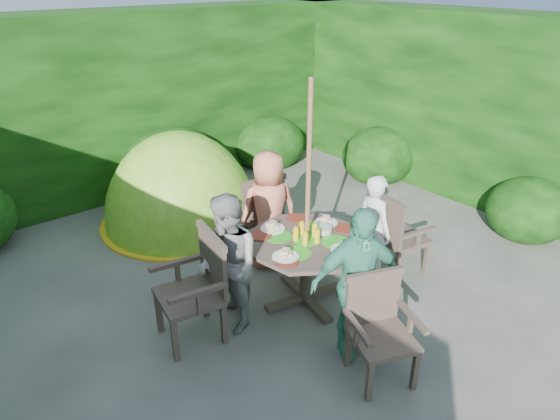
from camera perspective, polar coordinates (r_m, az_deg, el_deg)
ground at (r=4.89m, az=1.09°, el=-11.89°), size 60.00×60.00×0.00m
hedge_enclosure at (r=5.25m, az=-8.28°, el=6.22°), size 9.00×9.00×2.50m
patio_table at (r=4.77m, az=3.09°, el=-4.51°), size 1.40×1.40×0.83m
parasol_pole at (r=4.53m, az=3.20°, el=1.13°), size 0.05×0.05×2.20m
garden_chair_right at (r=5.41m, az=13.13°, el=-2.66°), size 0.56×0.61×0.88m
garden_chair_left at (r=4.43m, az=-9.41°, el=-8.60°), size 0.60×0.65×0.96m
garden_chair_back at (r=5.66m, az=-2.59°, el=-0.27°), size 0.62×0.57×0.93m
garden_chair_front at (r=4.11m, az=11.25°, el=-12.93°), size 0.64×0.60×0.84m
child_right at (r=5.17m, az=10.71°, el=-2.23°), size 0.36×0.48×1.19m
child_left at (r=4.43m, az=-5.92°, el=-6.22°), size 0.61×0.72×1.30m
child_back at (r=5.35m, az=-1.30°, el=0.01°), size 0.74×0.60×1.31m
child_front at (r=4.16m, az=8.75°, el=-8.30°), size 0.86×0.63×1.35m
dome_tent at (r=6.68m, az=-10.97°, el=-1.24°), size 2.26×2.26×2.39m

